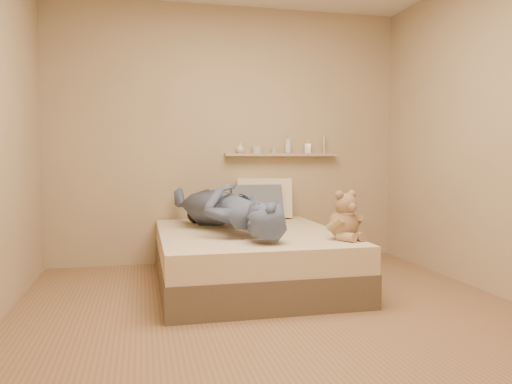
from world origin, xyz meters
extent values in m
plane|color=#8E6949|center=(0.00, 0.00, 0.00)|extent=(3.80, 3.80, 0.00)
plane|color=tan|center=(0.00, 1.90, 1.30)|extent=(3.60, 0.00, 3.60)
plane|color=tan|center=(0.00, -1.90, 1.30)|extent=(3.60, 0.00, 3.60)
cube|color=brown|center=(0.00, 0.93, 0.12)|extent=(1.50, 1.90, 0.25)
cube|color=beige|center=(0.00, 0.93, 0.35)|extent=(1.48, 1.88, 0.20)
cube|color=#B8BAC0|center=(-0.01, 0.40, 0.59)|extent=(0.17, 0.11, 0.05)
cube|color=black|center=(-0.01, 0.40, 0.60)|extent=(0.09, 0.06, 0.03)
sphere|color=#8B644C|center=(0.62, 0.36, 0.56)|extent=(0.23, 0.23, 0.23)
sphere|color=#947551|center=(0.62, 0.34, 0.72)|extent=(0.17, 0.17, 0.17)
sphere|color=#8F664E|center=(0.57, 0.32, 0.79)|extent=(0.06, 0.06, 0.06)
sphere|color=#947C51|center=(0.68, 0.35, 0.79)|extent=(0.06, 0.06, 0.06)
sphere|color=#8F694E|center=(0.64, 0.26, 0.70)|extent=(0.07, 0.07, 0.07)
cylinder|color=#987E51|center=(0.53, 0.30, 0.58)|extent=(0.13, 0.16, 0.13)
cylinder|color=#886048|center=(0.73, 0.36, 0.58)|extent=(0.06, 0.15, 0.13)
cylinder|color=tan|center=(0.59, 0.24, 0.48)|extent=(0.13, 0.17, 0.07)
cylinder|color=#876248|center=(0.70, 0.28, 0.48)|extent=(0.08, 0.16, 0.07)
cylinder|color=beige|center=(0.62, 0.34, 0.65)|extent=(0.15, 0.15, 0.02)
sphere|color=black|center=(-0.38, 1.53, 0.53)|extent=(0.17, 0.17, 0.17)
sphere|color=black|center=(-0.39, 1.52, 0.64)|extent=(0.11, 0.11, 0.11)
sphere|color=black|center=(-0.42, 1.54, 0.68)|extent=(0.04, 0.04, 0.04)
sphere|color=black|center=(-0.35, 1.51, 0.68)|extent=(0.04, 0.04, 0.04)
cube|color=beige|center=(0.34, 1.76, 0.65)|extent=(0.58, 0.30, 0.42)
cube|color=slate|center=(0.23, 1.62, 0.62)|extent=(0.50, 0.25, 0.37)
imported|color=#464F6E|center=(-0.19, 0.98, 0.65)|extent=(1.00, 1.79, 0.41)
cube|color=tan|center=(0.55, 1.84, 1.10)|extent=(1.20, 0.12, 0.03)
imported|color=silver|center=(0.11, 1.84, 1.17)|extent=(0.09, 0.09, 0.11)
cylinder|color=silver|center=(0.28, 1.84, 1.15)|extent=(0.10, 0.10, 0.07)
cylinder|color=beige|center=(0.46, 1.84, 1.14)|extent=(0.07, 0.07, 0.05)
imported|color=silver|center=(0.62, 1.84, 1.21)|extent=(0.08, 0.08, 0.18)
imported|color=white|center=(0.83, 1.84, 1.19)|extent=(0.08, 0.08, 0.15)
cylinder|color=white|center=(1.01, 1.84, 1.21)|extent=(0.04, 0.04, 0.18)
camera|label=1|loc=(-0.88, -3.17, 1.07)|focal=35.00mm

